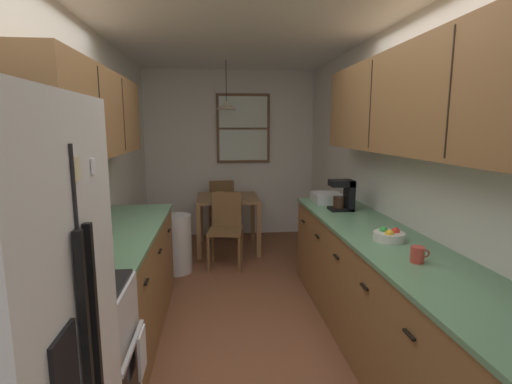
% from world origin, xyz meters
% --- Properties ---
extents(ground_plane, '(12.00, 12.00, 0.00)m').
position_xyz_m(ground_plane, '(0.00, 1.00, 0.00)').
color(ground_plane, brown).
extents(wall_left, '(0.10, 9.00, 2.55)m').
position_xyz_m(wall_left, '(-1.35, 1.00, 1.27)').
color(wall_left, white).
rests_on(wall_left, ground).
extents(wall_right, '(0.10, 9.00, 2.55)m').
position_xyz_m(wall_right, '(1.35, 1.00, 1.27)').
color(wall_right, white).
rests_on(wall_right, ground).
extents(wall_back, '(4.40, 0.10, 2.55)m').
position_xyz_m(wall_back, '(0.00, 3.65, 1.27)').
color(wall_back, white).
rests_on(wall_back, ground).
extents(ceiling_slab, '(4.40, 9.00, 0.08)m').
position_xyz_m(ceiling_slab, '(0.00, 1.00, 2.59)').
color(ceiling_slab, white).
extents(stove_range, '(0.66, 0.61, 1.10)m').
position_xyz_m(stove_range, '(-0.99, -0.60, 0.47)').
color(stove_range, silver).
rests_on(stove_range, ground).
extents(microwave_over_range, '(0.39, 0.59, 0.35)m').
position_xyz_m(microwave_over_range, '(-1.11, -0.60, 1.63)').
color(microwave_over_range, black).
extents(counter_left, '(0.64, 1.91, 0.90)m').
position_xyz_m(counter_left, '(-1.00, 0.66, 0.45)').
color(counter_left, olive).
rests_on(counter_left, ground).
extents(upper_cabinets_left, '(0.33, 1.99, 0.64)m').
position_xyz_m(upper_cabinets_left, '(-1.14, 0.61, 1.79)').
color(upper_cabinets_left, olive).
extents(counter_right, '(0.64, 3.43, 0.90)m').
position_xyz_m(counter_right, '(1.00, 0.09, 0.45)').
color(counter_right, olive).
rests_on(counter_right, ground).
extents(upper_cabinets_right, '(0.33, 3.11, 0.73)m').
position_xyz_m(upper_cabinets_right, '(1.14, 0.04, 1.86)').
color(upper_cabinets_right, olive).
extents(dining_table, '(0.83, 0.85, 0.75)m').
position_xyz_m(dining_table, '(-0.07, 2.82, 0.62)').
color(dining_table, olive).
rests_on(dining_table, ground).
extents(dining_chair_near, '(0.45, 0.45, 0.90)m').
position_xyz_m(dining_chair_near, '(-0.12, 2.18, 0.50)').
color(dining_chair_near, brown).
rests_on(dining_chair_near, ground).
extents(dining_chair_far, '(0.40, 0.40, 0.90)m').
position_xyz_m(dining_chair_far, '(-0.14, 3.45, 0.50)').
color(dining_chair_far, brown).
rests_on(dining_chair_far, ground).
extents(pendant_light, '(0.27, 0.27, 0.63)m').
position_xyz_m(pendant_light, '(-0.07, 2.82, 1.98)').
color(pendant_light, black).
extents(back_window, '(0.82, 0.05, 1.05)m').
position_xyz_m(back_window, '(0.20, 3.58, 1.67)').
color(back_window, brown).
extents(trash_bin, '(0.35, 0.35, 0.69)m').
position_xyz_m(trash_bin, '(-0.70, 2.01, 0.34)').
color(trash_bin, silver).
rests_on(trash_bin, ground).
extents(storage_canister, '(0.11, 0.11, 0.18)m').
position_xyz_m(storage_canister, '(-1.00, -0.01, 0.99)').
color(storage_canister, '#D84C19').
rests_on(storage_canister, counter_left).
extents(dish_towel, '(0.02, 0.16, 0.24)m').
position_xyz_m(dish_towel, '(-0.64, -0.45, 0.50)').
color(dish_towel, white).
extents(coffee_maker, '(0.22, 0.18, 0.29)m').
position_xyz_m(coffee_maker, '(0.99, 1.13, 1.05)').
color(coffee_maker, black).
rests_on(coffee_maker, counter_right).
extents(mug_by_coffeemaker, '(0.12, 0.08, 0.10)m').
position_xyz_m(mug_by_coffeemaker, '(0.95, -0.33, 0.95)').
color(mug_by_coffeemaker, '#BF3F33').
rests_on(mug_by_coffeemaker, counter_right).
extents(fruit_bowl, '(0.22, 0.22, 0.09)m').
position_xyz_m(fruit_bowl, '(0.98, 0.11, 0.94)').
color(fruit_bowl, silver).
rests_on(fruit_bowl, counter_right).
extents(dish_rack, '(0.28, 0.34, 0.10)m').
position_xyz_m(dish_rack, '(0.94, 1.53, 0.95)').
color(dish_rack, silver).
rests_on(dish_rack, counter_right).
extents(table_serving_bowl, '(0.17, 0.17, 0.06)m').
position_xyz_m(table_serving_bowl, '(-0.19, 2.83, 0.78)').
color(table_serving_bowl, '#E0D14C').
rests_on(table_serving_bowl, dining_table).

